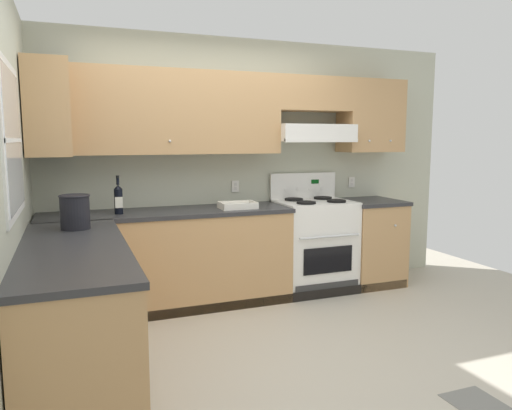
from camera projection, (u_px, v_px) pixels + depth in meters
ground_plane at (261, 354)px, 3.56m from camera, size 7.04×7.04×0.00m
floor_accent_tile at (475, 402)px, 2.90m from camera, size 0.30×0.30×0.01m
wall_back at (242, 147)px, 4.91m from camera, size 4.68×0.57×2.55m
wall_left at (10, 174)px, 3.02m from camera, size 0.47×4.00×2.55m
counter_back_run at (217, 256)px, 4.66m from camera, size 3.60×0.65×0.91m
counter_left_run at (77, 317)px, 3.05m from camera, size 0.63×1.91×0.91m
stove at (314, 244)px, 5.04m from camera, size 0.76×0.62×1.20m
wine_bottle at (118, 198)px, 4.24m from camera, size 0.07×0.08×0.34m
bowl at (238, 206)px, 4.59m from camera, size 0.34×0.23×0.06m
bucket at (75, 211)px, 3.52m from camera, size 0.22×0.22×0.25m
paper_towel_roll at (76, 207)px, 4.23m from camera, size 0.14×0.13×0.13m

